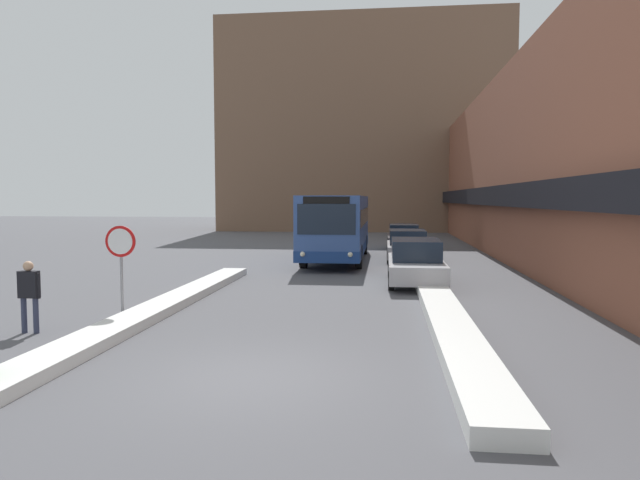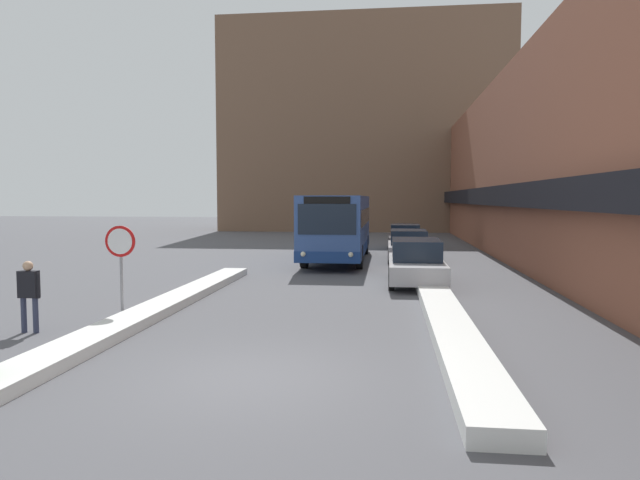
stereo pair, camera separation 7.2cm
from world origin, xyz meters
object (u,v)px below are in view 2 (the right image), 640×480
object	(u,v)px
parked_car_middle	(408,245)
pedestrian	(29,290)
stop_sign	(121,251)
city_bus	(338,226)
parked_car_back	(405,237)
parked_car_front	(416,262)

from	to	relation	value
parked_car_middle	pedestrian	distance (m)	17.92
stop_sign	city_bus	bearing A→B (deg)	73.21
parked_car_back	pedestrian	world-z (taller)	pedestrian
parked_car_back	parked_car_front	bearing A→B (deg)	-90.00
parked_car_front	pedestrian	distance (m)	12.02
stop_sign	parked_car_front	bearing A→B (deg)	41.69
city_bus	parked_car_back	bearing A→B (deg)	62.19
parked_car_back	stop_sign	distance (m)	21.25
parked_car_middle	pedestrian	size ratio (longest dim) A/B	2.85
parked_car_back	stop_sign	size ratio (longest dim) A/B	1.98
stop_sign	pedestrian	size ratio (longest dim) A/B	1.44
parked_car_front	pedestrian	world-z (taller)	pedestrian
parked_car_front	parked_car_back	xyz separation A→B (m)	(0.00, 13.29, -0.03)
stop_sign	parked_car_middle	bearing A→B (deg)	62.04
city_bus	stop_sign	xyz separation A→B (m)	(-4.12, -13.65, -0.01)
parked_car_back	pedestrian	bearing A→B (deg)	-111.90
city_bus	stop_sign	distance (m)	14.26
parked_car_front	stop_sign	size ratio (longest dim) A/B	2.14
parked_car_back	stop_sign	xyz separation A→B (m)	(-7.41, -19.90, 0.92)
parked_car_middle	pedestrian	world-z (taller)	pedestrian
parked_car_back	pedestrian	xyz separation A→B (m)	(-8.69, -21.60, 0.22)
city_bus	parked_car_front	size ratio (longest dim) A/B	2.11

